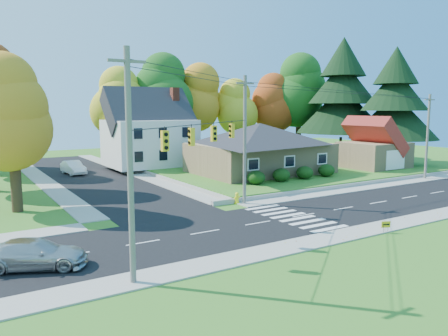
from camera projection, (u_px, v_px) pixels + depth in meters
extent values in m
plane|color=#3D7923|center=(304.00, 215.00, 30.82)|extent=(120.00, 120.00, 0.00)
cube|color=black|center=(304.00, 215.00, 30.82)|extent=(90.00, 8.00, 0.02)
cube|color=black|center=(90.00, 176.00, 48.48)|extent=(8.00, 44.00, 0.02)
cube|color=#9C9A90|center=(261.00, 202.00, 35.02)|extent=(90.00, 2.00, 0.08)
cube|color=#9C9A90|center=(360.00, 232.00, 26.61)|extent=(90.00, 2.00, 0.08)
cube|color=#3D7923|center=(268.00, 166.00, 55.26)|extent=(30.00, 30.00, 0.50)
cube|color=tan|center=(260.00, 158.00, 48.18)|extent=(14.00, 10.00, 3.20)
pyramid|color=#26262B|center=(260.00, 133.00, 47.81)|extent=(14.60, 10.60, 2.20)
cube|color=silver|center=(150.00, 143.00, 53.91)|extent=(10.00, 8.00, 5.60)
pyramid|color=#26262B|center=(149.00, 110.00, 53.37)|extent=(10.40, 8.40, 2.40)
cube|color=brown|center=(175.00, 126.00, 55.47)|extent=(0.90, 0.90, 9.60)
cube|color=tan|center=(374.00, 155.00, 52.18)|extent=(7.00, 6.00, 3.00)
pyramid|color=maroon|center=(375.00, 136.00, 51.86)|extent=(7.30, 6.30, 1.60)
cube|color=silver|center=(396.00, 160.00, 49.65)|extent=(3.20, 0.10, 2.20)
ellipsoid|color=#163A10|center=(256.00, 178.00, 40.48)|extent=(1.70, 1.70, 1.27)
ellipsoid|color=#163A10|center=(281.00, 175.00, 42.05)|extent=(1.70, 1.70, 1.27)
ellipsoid|color=#163A10|center=(305.00, 173.00, 43.63)|extent=(1.70, 1.70, 1.27)
ellipsoid|color=#163A10|center=(326.00, 170.00, 45.20)|extent=(1.70, 1.70, 1.27)
cylinder|color=#666059|center=(130.00, 169.00, 18.17)|extent=(0.26, 0.26, 10.00)
cube|color=#666059|center=(127.00, 61.00, 17.57)|extent=(1.60, 0.12, 0.12)
cylinder|color=#666059|center=(245.00, 141.00, 33.73)|extent=(0.26, 0.26, 10.00)
cube|color=#666059|center=(245.00, 83.00, 33.13)|extent=(1.60, 0.12, 0.12)
cylinder|color=#666059|center=(427.00, 137.00, 46.12)|extent=(0.26, 0.26, 9.00)
cube|color=#666059|center=(430.00, 100.00, 45.59)|extent=(1.60, 0.12, 0.12)
cube|color=gold|center=(165.00, 141.00, 21.03)|extent=(0.34, 0.26, 1.00)
cube|color=gold|center=(192.00, 137.00, 24.02)|extent=(0.26, 0.34, 1.00)
cube|color=gold|center=(214.00, 133.00, 27.25)|extent=(0.34, 0.26, 1.00)
cube|color=gold|center=(232.00, 131.00, 30.61)|extent=(0.26, 0.34, 1.00)
cylinder|color=black|center=(204.00, 124.00, 25.73)|extent=(13.02, 10.43, 0.04)
cylinder|color=#3F2A19|center=(118.00, 141.00, 57.92)|extent=(0.80, 0.80, 5.40)
sphere|color=gold|center=(117.00, 111.00, 57.39)|extent=(6.72, 6.72, 6.72)
sphere|color=gold|center=(117.00, 99.00, 57.16)|extent=(5.91, 5.91, 5.91)
sphere|color=gold|center=(116.00, 86.00, 56.93)|extent=(5.11, 5.11, 5.11)
cylinder|color=#3F2A19|center=(163.00, 136.00, 60.16)|extent=(0.86, 0.86, 6.30)
sphere|color=#1E5A1A|center=(162.00, 103.00, 59.54)|extent=(7.84, 7.84, 7.84)
sphere|color=#1E5A1A|center=(162.00, 89.00, 59.28)|extent=(6.90, 6.90, 6.90)
sphere|color=#1E5A1A|center=(162.00, 74.00, 59.01)|extent=(5.96, 5.96, 5.96)
cylinder|color=#3F2A19|center=(198.00, 136.00, 64.18)|extent=(0.83, 0.83, 5.85)
sphere|color=orange|center=(197.00, 107.00, 63.61)|extent=(7.28, 7.28, 7.28)
sphere|color=orange|center=(197.00, 95.00, 63.36)|extent=(6.41, 6.41, 6.41)
sphere|color=orange|center=(197.00, 82.00, 63.11)|extent=(5.53, 5.53, 5.53)
cylinder|color=#3F2A19|center=(235.00, 138.00, 66.55)|extent=(0.77, 0.77, 4.95)
sphere|color=gold|center=(235.00, 115.00, 66.06)|extent=(6.16, 6.16, 6.16)
sphere|color=gold|center=(235.00, 104.00, 65.85)|extent=(5.42, 5.42, 5.42)
sphere|color=gold|center=(236.00, 94.00, 65.64)|extent=(4.68, 4.68, 4.68)
cylinder|color=#3F2A19|center=(271.00, 136.00, 68.82)|extent=(0.80, 0.80, 5.40)
sphere|color=#A03D14|center=(271.00, 111.00, 68.29)|extent=(6.72, 6.72, 6.72)
sphere|color=#A03D14|center=(271.00, 100.00, 68.06)|extent=(5.91, 5.91, 5.91)
sphere|color=#A03D14|center=(271.00, 89.00, 67.84)|extent=(5.11, 5.11, 5.11)
cylinder|color=#3F2A19|center=(298.00, 131.00, 69.15)|extent=(0.89, 0.89, 6.75)
sphere|color=#1E5A1A|center=(299.00, 100.00, 68.49)|extent=(8.40, 8.40, 8.40)
sphere|color=#1E5A1A|center=(299.00, 87.00, 68.20)|extent=(7.39, 7.39, 7.39)
sphere|color=#1E5A1A|center=(300.00, 73.00, 67.91)|extent=(6.38, 6.38, 6.38)
cylinder|color=#3F2A19|center=(340.00, 147.00, 63.21)|extent=(0.40, 0.40, 2.88)
cone|color=black|center=(342.00, 109.00, 62.47)|extent=(12.80, 12.80, 6.72)
cone|color=black|center=(343.00, 82.00, 61.95)|extent=(9.60, 9.60, 6.08)
cone|color=black|center=(344.00, 57.00, 61.47)|extent=(6.40, 6.40, 5.44)
cylinder|color=#3F2A19|center=(392.00, 153.00, 57.04)|extent=(0.40, 0.40, 2.52)
cone|color=black|center=(394.00, 116.00, 56.39)|extent=(11.20, 11.20, 5.88)
cone|color=black|center=(395.00, 90.00, 55.93)|extent=(8.40, 8.40, 5.32)
cone|color=black|center=(396.00, 65.00, 55.51)|extent=(5.60, 5.60, 4.76)
cylinder|color=#3F2A19|center=(16.00, 178.00, 31.66)|extent=(0.77, 0.77, 4.95)
sphere|color=orange|center=(12.00, 129.00, 31.17)|extent=(6.16, 6.16, 6.16)
sphere|color=orange|center=(11.00, 107.00, 30.96)|extent=(5.42, 5.42, 5.42)
sphere|color=orange|center=(10.00, 85.00, 30.75)|extent=(4.68, 4.68, 4.68)
imported|color=#B3B3B3|center=(35.00, 254.00, 20.51)|extent=(5.18, 3.78, 1.40)
imported|color=white|center=(73.00, 168.00, 49.94)|extent=(2.04, 4.75, 1.52)
cylinder|color=yellow|center=(237.00, 203.00, 34.59)|extent=(0.41, 0.41, 0.11)
cylinder|color=yellow|center=(237.00, 199.00, 34.54)|extent=(0.27, 0.27, 0.63)
sphere|color=yellow|center=(237.00, 194.00, 34.49)|extent=(0.30, 0.30, 0.30)
cylinder|color=yellow|center=(237.00, 197.00, 34.52)|extent=(0.53, 0.20, 0.14)
cylinder|color=black|center=(383.00, 230.00, 26.35)|extent=(0.02, 0.02, 0.48)
cylinder|color=black|center=(388.00, 229.00, 26.58)|extent=(0.02, 0.02, 0.48)
cube|color=gold|center=(386.00, 224.00, 26.43)|extent=(0.55, 0.25, 0.39)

